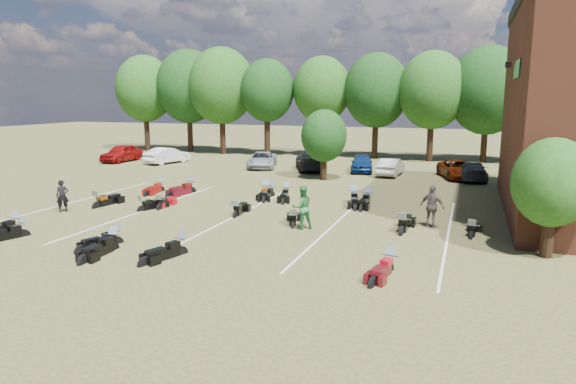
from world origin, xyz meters
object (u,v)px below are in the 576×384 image
at_px(person_black, 62,196).
at_px(person_grey, 432,206).
at_px(motorcycle_7, 160,209).
at_px(car_4, 362,163).
at_px(motorcycle_0, 15,232).
at_px(person_green, 302,207).
at_px(motorcycle_3, 116,244).
at_px(car_0, 122,153).
at_px(motorcycle_14, 192,193).

height_order(person_black, person_grey, person_grey).
bearing_deg(motorcycle_7, car_4, -118.98).
relative_size(person_grey, motorcycle_7, 0.95).
xyz_separation_m(motorcycle_0, motorcycle_7, (3.29, 6.05, 0.00)).
bearing_deg(motorcycle_7, person_green, 164.83).
relative_size(car_4, motorcycle_3, 1.94).
bearing_deg(car_0, motorcycle_14, -39.26).
relative_size(person_grey, motorcycle_14, 0.78).
xyz_separation_m(motorcycle_3, motorcycle_14, (-2.82, 10.77, 0.00)).
bearing_deg(car_0, person_green, -36.93).
distance_m(motorcycle_3, motorcycle_14, 11.13).
height_order(car_0, motorcycle_0, car_0).
relative_size(car_0, motorcycle_14, 1.84).
xyz_separation_m(car_0, motorcycle_7, (14.61, -16.16, -0.77)).
relative_size(motorcycle_0, motorcycle_7, 1.11).
bearing_deg(person_green, car_0, -74.61).
relative_size(car_4, motorcycle_0, 1.80).
bearing_deg(motorcycle_14, motorcycle_0, -88.85).
bearing_deg(car_0, person_grey, -28.05).
height_order(person_black, motorcycle_14, person_black).
bearing_deg(motorcycle_3, person_grey, 49.44).
xyz_separation_m(person_grey, motorcycle_7, (-13.62, -0.82, -0.96)).
height_order(motorcycle_0, motorcycle_3, motorcycle_0).
bearing_deg(motorcycle_0, person_black, 99.72).
relative_size(person_black, person_grey, 0.85).
distance_m(car_4, person_black, 22.36).
distance_m(motorcycle_3, motorcycle_7, 6.38).
bearing_deg(person_green, person_black, -33.21).
relative_size(person_green, person_grey, 1.00).
bearing_deg(motorcycle_3, motorcycle_7, 126.95).
distance_m(car_0, motorcycle_14, 17.93).
height_order(motorcycle_0, motorcycle_14, motorcycle_14).
xyz_separation_m(car_0, person_grey, (28.23, -15.34, 0.19)).
distance_m(person_grey, motorcycle_3, 13.55).
distance_m(person_green, motorcycle_0, 12.49).
distance_m(person_black, motorcycle_0, 4.07).
xyz_separation_m(car_0, person_black, (10.36, -18.33, 0.05)).
distance_m(person_grey, motorcycle_14, 15.00).
bearing_deg(motorcycle_3, motorcycle_0, -161.37).
bearing_deg(car_4, motorcycle_7, -123.03).
distance_m(person_black, motorcycle_7, 4.85).
bearing_deg(person_black, person_grey, -35.07).
bearing_deg(person_grey, person_green, 43.85).
height_order(motorcycle_0, motorcycle_7, motorcycle_0).
bearing_deg(motorcycle_7, motorcycle_0, 55.27).
relative_size(motorcycle_0, motorcycle_14, 0.92).
height_order(car_0, person_grey, person_grey).
distance_m(car_4, motorcycle_7, 18.50).
bearing_deg(person_grey, car_0, -6.16).
xyz_separation_m(person_green, motorcycle_14, (-9.06, 6.01, -0.97)).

